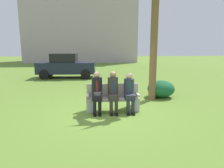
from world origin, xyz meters
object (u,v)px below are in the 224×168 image
Objects in this scene: park_bench at (113,99)px; seated_man_right at (129,90)px; palm_tree_tall at (155,3)px; seated_man_left at (97,90)px; building_backdrop at (82,26)px; shrub_near_bench at (161,89)px; parked_car_near at (66,66)px; seated_man_middle at (113,90)px.

seated_man_right is at bearing -13.08° from park_bench.
seated_man_right is at bearing -127.96° from palm_tree_tall.
seated_man_left is 23.78m from building_backdrop.
shrub_near_bench is at bearing 33.41° from seated_man_left.
seated_man_left is at bearing -84.74° from building_backdrop.
palm_tree_tall is 0.33× the size of building_backdrop.
palm_tree_tall is 1.32× the size of parked_car_near.
seated_man_right is 8.28m from parked_car_near.
seated_man_right is at bearing -132.78° from shrub_near_bench.
seated_man_right is 0.33× the size of parked_car_near.
parked_car_near is (-2.66, 7.63, 0.09)m from seated_man_middle.
seated_man_left is 0.08× the size of building_backdrop.
shrub_near_bench is (2.72, 1.80, -0.38)m from seated_man_left.
park_bench is 1.31× the size of seated_man_left.
parked_car_near is at bearing 112.76° from seated_man_right.
palm_tree_tall is at bearing -54.56° from parked_car_near.
shrub_near_bench is at bearing 39.14° from seated_man_middle.
parked_car_near is (-2.14, 7.63, 0.10)m from seated_man_left.
seated_man_left is 3.28m from shrub_near_bench.
seated_man_middle reaches higher than shrub_near_bench.
seated_man_left reaches higher than seated_man_right.
parked_car_near is 16.21m from building_backdrop.
park_bench is 0.63m from seated_man_right.
seated_man_left is at bearing -166.46° from park_bench.
palm_tree_tall is at bearing -148.77° from shrub_near_bench.
palm_tree_tall is (1.17, 1.50, 3.06)m from seated_man_right.
seated_man_left reaches higher than park_bench.
seated_man_left is 0.52m from seated_man_middle.
shrub_near_bench is (1.66, 1.79, -0.36)m from seated_man_right.
building_backdrop is at bearing 96.57° from park_bench.
palm_tree_tall reaches higher than parked_car_near.
parked_car_near is (-4.37, 6.14, -2.94)m from palm_tree_tall.
seated_man_middle is 1.17× the size of shrub_near_bench.
building_backdrop reaches higher than seated_man_right.
building_backdrop is (-3.20, 23.28, 4.37)m from seated_man_right.
park_bench reaches higher than shrub_near_bench.
shrub_near_bench is 22.53m from building_backdrop.
parked_car_near is at bearing 109.25° from seated_man_middle.
palm_tree_tall is at bearing 52.04° from seated_man_right.
parked_car_near reaches higher than shrub_near_bench.
parked_car_near reaches higher than seated_man_left.
park_bench is 0.34× the size of palm_tree_tall.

